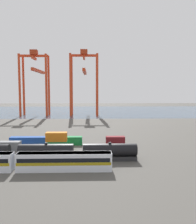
{
  "coord_description": "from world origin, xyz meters",
  "views": [
    {
      "loc": [
        14.01,
        -69.03,
        17.34
      ],
      "look_at": [
        16.85,
        29.17,
        8.32
      ],
      "focal_mm": 38.06,
      "sensor_mm": 36.0,
      "label": 1
    }
  ],
  "objects_px": {
    "shipping_container_4": "(10,146)",
    "shipping_container_11": "(30,141)",
    "shipping_container_5": "(57,146)",
    "gantry_crane_west": "(35,76)",
    "passenger_train": "(15,161)",
    "gantry_crane_central": "(84,76)",
    "freight_tank_row": "(46,152)"
  },
  "relations": [
    {
      "from": "shipping_container_5",
      "to": "shipping_container_4",
      "type": "bearing_deg",
      "value": 180.0
    },
    {
      "from": "freight_tank_row",
      "to": "shipping_container_4",
      "type": "bearing_deg",
      "value": 139.71
    },
    {
      "from": "passenger_train",
      "to": "shipping_container_11",
      "type": "bearing_deg",
      "value": 97.36
    },
    {
      "from": "shipping_container_4",
      "to": "freight_tank_row",
      "type": "bearing_deg",
      "value": -40.29
    },
    {
      "from": "shipping_container_4",
      "to": "shipping_container_11",
      "type": "xyz_separation_m",
      "value": [
        3.93,
        6.65,
        0.0
      ]
    },
    {
      "from": "shipping_container_11",
      "to": "gantry_crane_central",
      "type": "relative_size",
      "value": 0.27
    },
    {
      "from": "passenger_train",
      "to": "gantry_crane_central",
      "type": "xyz_separation_m",
      "value": [
        11.65,
        118.18,
        25.13
      ]
    },
    {
      "from": "shipping_container_4",
      "to": "gantry_crane_west",
      "type": "relative_size",
      "value": 0.14
    },
    {
      "from": "shipping_container_5",
      "to": "shipping_container_11",
      "type": "relative_size",
      "value": 0.5
    },
    {
      "from": "passenger_train",
      "to": "gantry_crane_west",
      "type": "bearing_deg",
      "value": 100.73
    },
    {
      "from": "shipping_container_4",
      "to": "shipping_container_5",
      "type": "bearing_deg",
      "value": 0.0
    },
    {
      "from": "shipping_container_5",
      "to": "gantry_crane_central",
      "type": "xyz_separation_m",
      "value": [
        5.26,
        100.4,
        25.98
      ]
    },
    {
      "from": "freight_tank_row",
      "to": "gantry_crane_central",
      "type": "relative_size",
      "value": 0.99
    },
    {
      "from": "passenger_train",
      "to": "freight_tank_row",
      "type": "relative_size",
      "value": 0.94
    },
    {
      "from": "shipping_container_5",
      "to": "gantry_crane_west",
      "type": "height_order",
      "value": "gantry_crane_west"
    },
    {
      "from": "shipping_container_5",
      "to": "shipping_container_11",
      "type": "distance_m",
      "value": 11.63
    },
    {
      "from": "shipping_container_5",
      "to": "gantry_crane_central",
      "type": "height_order",
      "value": "gantry_crane_central"
    },
    {
      "from": "shipping_container_5",
      "to": "gantry_crane_west",
      "type": "relative_size",
      "value": 0.14
    },
    {
      "from": "gantry_crane_west",
      "to": "gantry_crane_central",
      "type": "xyz_separation_m",
      "value": [
        33.96,
        0.49,
        0.17
      ]
    },
    {
      "from": "gantry_crane_west",
      "to": "gantry_crane_central",
      "type": "distance_m",
      "value": 33.96
    },
    {
      "from": "shipping_container_4",
      "to": "shipping_container_11",
      "type": "distance_m",
      "value": 7.72
    },
    {
      "from": "gantry_crane_west",
      "to": "gantry_crane_central",
      "type": "bearing_deg",
      "value": 0.82
    },
    {
      "from": "freight_tank_row",
      "to": "gantry_crane_central",
      "type": "height_order",
      "value": "gantry_crane_central"
    },
    {
      "from": "passenger_train",
      "to": "shipping_container_11",
      "type": "distance_m",
      "value": 24.64
    },
    {
      "from": "passenger_train",
      "to": "shipping_container_4",
      "type": "distance_m",
      "value": 19.15
    },
    {
      "from": "freight_tank_row",
      "to": "gantry_crane_central",
      "type": "distance_m",
      "value": 113.95
    },
    {
      "from": "passenger_train",
      "to": "shipping_container_5",
      "type": "relative_size",
      "value": 6.92
    },
    {
      "from": "passenger_train",
      "to": "freight_tank_row",
      "type": "height_order",
      "value": "freight_tank_row"
    },
    {
      "from": "shipping_container_4",
      "to": "gantry_crane_west",
      "type": "distance_m",
      "value": 104.31
    },
    {
      "from": "shipping_container_11",
      "to": "gantry_crane_central",
      "type": "height_order",
      "value": "gantry_crane_central"
    },
    {
      "from": "shipping_container_4",
      "to": "shipping_container_5",
      "type": "relative_size",
      "value": 1.0
    },
    {
      "from": "shipping_container_5",
      "to": "gantry_crane_west",
      "type": "distance_m",
      "value": 107.11
    }
  ]
}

